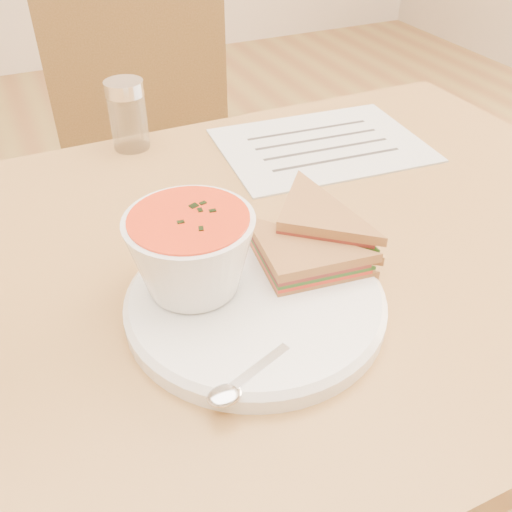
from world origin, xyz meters
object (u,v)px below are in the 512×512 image
dining_table (266,438)px  chair_far (145,193)px  plate (255,303)px  condiment_shaker (128,115)px  soup_bowl (192,256)px

dining_table → chair_far: 0.65m
dining_table → plate: bearing=-123.2°
chair_far → condiment_shaker: 0.48m
dining_table → soup_bowl: soup_bowl is taller
condiment_shaker → soup_bowl: bearing=-95.1°
chair_far → soup_bowl: size_ratio=7.48×
condiment_shaker → dining_table: bearing=-75.8°
plate → dining_table: bearing=56.8°
condiment_shaker → plate: bearing=-87.4°
dining_table → chair_far: size_ratio=1.08×
plate → condiment_shaker: size_ratio=2.56×
dining_table → condiment_shaker: 0.53m
chair_far → condiment_shaker: size_ratio=9.16×
dining_table → soup_bowl: (-0.11, -0.06, 0.43)m
dining_table → plate: (-0.06, -0.09, 0.38)m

